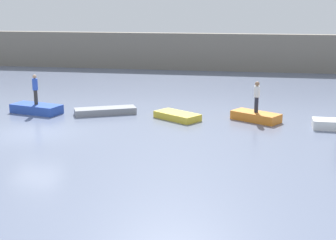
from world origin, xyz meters
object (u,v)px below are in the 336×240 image
at_px(rowboat_grey, 105,111).
at_px(rowboat_orange, 256,117).
at_px(person_white_shirt, 257,95).
at_px(rowboat_yellow, 177,116).
at_px(person_blue_shirt, 35,88).
at_px(rowboat_blue, 37,109).

relative_size(rowboat_grey, rowboat_orange, 1.33).
distance_m(rowboat_orange, person_white_shirt, 1.22).
distance_m(rowboat_yellow, person_white_shirt, 4.60).
bearing_deg(rowboat_grey, person_white_shirt, -26.32).
bearing_deg(rowboat_yellow, person_white_shirt, 39.04).
distance_m(rowboat_yellow, person_blue_shirt, 8.69).
bearing_deg(person_blue_shirt, person_white_shirt, 1.18).
xyz_separation_m(rowboat_blue, rowboat_grey, (4.15, 0.45, -0.07)).
relative_size(rowboat_blue, person_blue_shirt, 1.69).
xyz_separation_m(rowboat_grey, rowboat_yellow, (4.43, -0.56, 0.00)).
bearing_deg(rowboat_orange, person_blue_shirt, -147.14).
xyz_separation_m(rowboat_orange, person_white_shirt, (0.00, 0.00, 1.22)).
height_order(rowboat_orange, person_blue_shirt, person_blue_shirt).
bearing_deg(rowboat_blue, rowboat_yellow, 13.36).
height_order(rowboat_grey, person_blue_shirt, person_blue_shirt).
distance_m(rowboat_grey, person_white_shirt, 8.93).
relative_size(rowboat_orange, person_blue_shirt, 1.50).
distance_m(rowboat_grey, person_blue_shirt, 4.38).
bearing_deg(rowboat_blue, rowboat_grey, 20.29).
relative_size(rowboat_orange, person_white_shirt, 1.55).
bearing_deg(person_blue_shirt, rowboat_blue, 180.00).
bearing_deg(person_white_shirt, rowboat_grey, 178.83).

